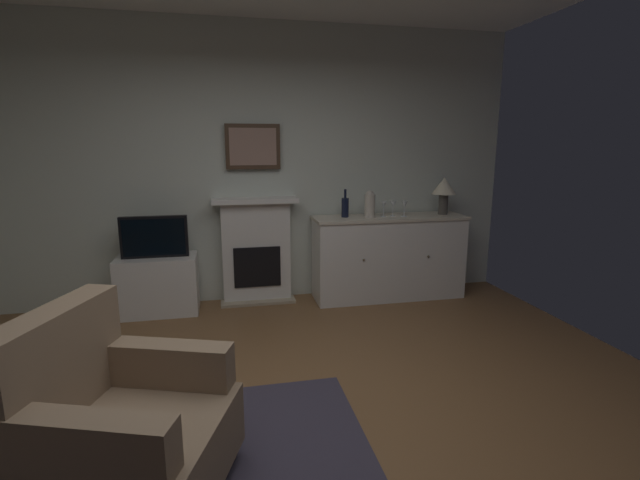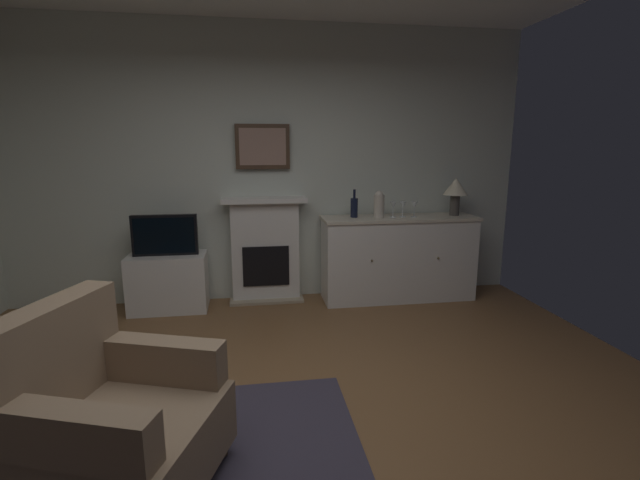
{
  "view_description": "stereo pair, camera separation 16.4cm",
  "coord_description": "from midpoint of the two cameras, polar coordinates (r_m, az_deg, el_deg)",
  "views": [
    {
      "loc": [
        -0.37,
        -2.28,
        1.62
      ],
      "look_at": [
        0.25,
        0.64,
        1.0
      ],
      "focal_mm": 25.49,
      "sensor_mm": 36.0,
      "label": 1
    },
    {
      "loc": [
        -0.21,
        -2.31,
        1.62
      ],
      "look_at": [
        0.25,
        0.64,
        1.0
      ],
      "focal_mm": 25.49,
      "sensor_mm": 36.0,
      "label": 2
    }
  ],
  "objects": [
    {
      "name": "sideboard_cabinet",
      "position": [
        4.93,
        7.64,
        -2.12
      ],
      "size": [
        1.63,
        0.49,
        0.89
      ],
      "color": "white",
      "rests_on": "ground_plane"
    },
    {
      "name": "wine_glass_left",
      "position": [
        4.78,
        7.03,
        4.36
      ],
      "size": [
        0.07,
        0.07,
        0.16
      ],
      "color": "silver",
      "rests_on": "sideboard_cabinet"
    },
    {
      "name": "fireplace_unit",
      "position": [
        4.81,
        -8.97,
        -1.29
      ],
      "size": [
        0.87,
        0.3,
        1.1
      ],
      "color": "white",
      "rests_on": "ground_plane"
    },
    {
      "name": "ground_plane",
      "position": [
        2.85,
        -4.29,
        -24.12
      ],
      "size": [
        5.43,
        5.09,
        0.1
      ],
      "primitive_type": "cube",
      "color": "brown",
      "rests_on": "ground"
    },
    {
      "name": "wine_glass_center",
      "position": [
        4.83,
        8.21,
        4.4
      ],
      "size": [
        0.07,
        0.07,
        0.16
      ],
      "color": "silver",
      "rests_on": "sideboard_cabinet"
    },
    {
      "name": "wine_bottle",
      "position": [
        4.73,
        2.18,
        4.18
      ],
      "size": [
        0.08,
        0.08,
        0.29
      ],
      "color": "black",
      "rests_on": "sideboard_cabinet"
    },
    {
      "name": "tv_cabinet",
      "position": [
        4.77,
        -20.58,
        -5.3
      ],
      "size": [
        0.75,
        0.42,
        0.57
      ],
      "color": "white",
      "rests_on": "ground_plane"
    },
    {
      "name": "wine_glass_right",
      "position": [
        4.83,
        9.6,
        4.36
      ],
      "size": [
        0.07,
        0.07,
        0.16
      ],
      "color": "silver",
      "rests_on": "sideboard_cabinet"
    },
    {
      "name": "tv_set",
      "position": [
        4.63,
        -21.04,
        0.36
      ],
      "size": [
        0.62,
        0.07,
        0.4
      ],
      "color": "black",
      "rests_on": "tv_cabinet"
    },
    {
      "name": "table_lamp",
      "position": [
        5.05,
        14.41,
        6.27
      ],
      "size": [
        0.26,
        0.26,
        0.4
      ],
      "color": "#4C4742",
      "rests_on": "sideboard_cabinet"
    },
    {
      "name": "wall_rear",
      "position": [
        4.82,
        -8.73,
        9.21
      ],
      "size": [
        5.43,
        0.06,
        2.84
      ],
      "primitive_type": "cube",
      "color": "silver",
      "rests_on": "ground_plane"
    },
    {
      "name": "framed_picture",
      "position": [
        4.73,
        -9.42,
        11.48
      ],
      "size": [
        0.55,
        0.04,
        0.45
      ],
      "color": "#473323"
    },
    {
      "name": "armchair",
      "position": [
        2.42,
        -25.94,
        -20.29
      ],
      "size": [
        1.02,
        0.99,
        0.92
      ],
      "color": "#8C7259",
      "rests_on": "ground_plane"
    },
    {
      "name": "vase_decorative",
      "position": [
        4.7,
        5.28,
        4.5
      ],
      "size": [
        0.11,
        0.11,
        0.28
      ],
      "color": "beige",
      "rests_on": "sideboard_cabinet"
    }
  ]
}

